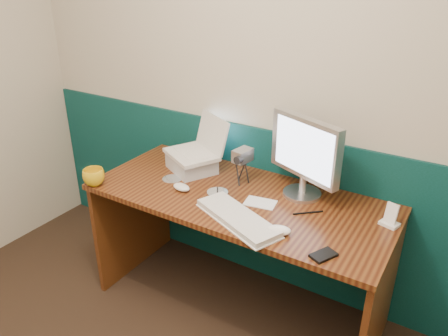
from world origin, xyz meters
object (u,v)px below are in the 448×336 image
Objects in this scene: desk at (238,254)px; laptop at (191,136)px; camcorder at (242,167)px; mug at (94,177)px; keyboard at (238,218)px; monitor at (305,157)px.

desk is 0.72m from laptop.
laptop is 1.53× the size of camcorder.
laptop is at bearing 162.64° from desk.
keyboard is at bearing 5.96° from mug.
desk is 0.68m from monitor.
mug is (-1.02, -0.49, -0.17)m from monitor.
monitor is at bearing 91.24° from keyboard.
desk is 13.57× the size of mug.
keyboard is 3.98× the size of mug.
camcorder is at bearing 29.75° from laptop.
monitor is 0.36m from camcorder.
monitor is 1.14m from mug.
desk is at bearing 141.42° from keyboard.
mug is at bearing -100.97° from laptop.
camcorder reaches higher than keyboard.
desk is at bearing 22.73° from mug.
mug reaches higher than keyboard.
desk is at bearing 10.49° from laptop.
camcorder is (0.68, 0.44, 0.05)m from mug.
monitor is at bearing 17.38° from camcorder.
camcorder is at bearing -149.16° from monitor.
monitor reaches higher than camcorder.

